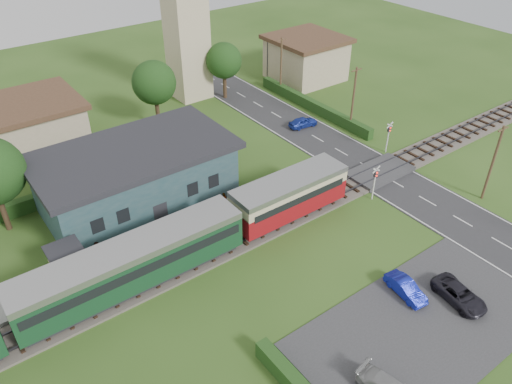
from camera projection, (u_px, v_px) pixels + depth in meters
ground at (314, 224)px, 40.40m from camera, size 120.00×120.00×0.00m
railway_track at (298, 211)px, 41.67m from camera, size 76.00×3.20×0.49m
road at (396, 183)px, 45.29m from camera, size 6.00×70.00×0.05m
car_park at (422, 326)px, 31.70m from camera, size 17.00×9.00×0.08m
crossing_deck at (379, 172)px, 46.50m from camera, size 6.20×3.40×0.45m
platform at (173, 236)px, 38.82m from camera, size 30.00×3.00×0.45m
equipment_hut at (67, 263)px, 34.04m from camera, size 2.30×2.30×2.55m
station_building at (137, 177)px, 41.26m from camera, size 16.00×9.00×5.30m
train at (87, 284)px, 31.78m from camera, size 43.20×2.90×3.40m
church_tower at (185, 10)px, 55.59m from camera, size 6.00×6.00×17.60m
house_west at (25, 129)px, 48.03m from camera, size 10.80×8.80×5.50m
house_east at (306, 58)px, 64.50m from camera, size 8.80×8.80×5.50m
hedge_roadside at (313, 106)px, 57.61m from camera, size 0.80×18.00×1.20m
hedge_station at (118, 174)px, 45.40m from camera, size 22.00×0.80×1.30m
tree_b at (154, 83)px, 51.81m from camera, size 4.60×4.60×7.34m
tree_c at (224, 61)px, 58.23m from camera, size 4.20×4.20×6.78m
utility_pole_b at (493, 162)px, 41.32m from camera, size 1.40×0.22×7.00m
utility_pole_c at (353, 98)px, 51.92m from camera, size 1.40×0.22×7.00m
utility_pole_d at (281, 65)px, 59.86m from camera, size 1.40×0.22×7.00m
crossing_signal_near at (375, 178)px, 42.05m from camera, size 0.84×0.28×3.28m
crossing_signal_far at (389, 133)px, 48.76m from camera, size 0.84×0.28×3.28m
streetlamp_east at (267, 56)px, 64.39m from camera, size 0.30×0.30×5.15m
car_on_road at (303, 122)px, 54.12m from camera, size 3.35×1.67×1.10m
car_park_blue at (406, 288)px, 33.63m from camera, size 1.57×3.39×1.08m
car_park_dark at (459, 295)px, 33.14m from camera, size 2.37×4.13×1.08m
pedestrian_near at (224, 200)px, 41.01m from camera, size 0.64×0.53×1.51m
pedestrian_far at (98, 252)px, 35.64m from camera, size 0.73×0.90×1.74m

